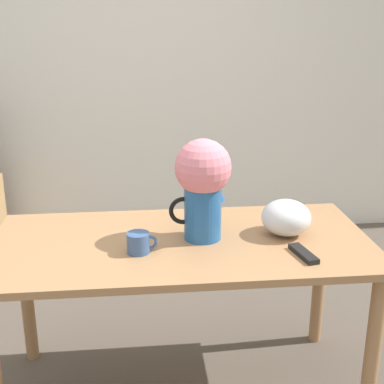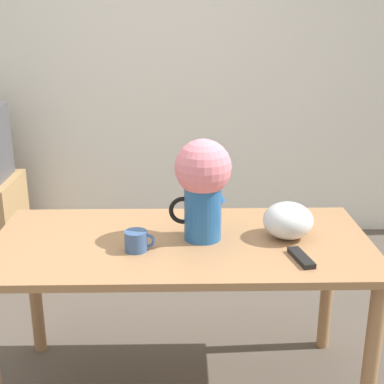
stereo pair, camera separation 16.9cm
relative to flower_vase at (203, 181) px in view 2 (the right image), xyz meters
name	(u,v)px [view 2 (the right image)]	position (x,y,z in m)	size (l,w,h in m)	color
wall_back	(147,59)	(-0.32, 1.84, 0.33)	(8.00, 0.05, 2.60)	silver
table	(182,262)	(-0.09, -0.02, -0.34)	(1.54, 0.74, 0.72)	#A3754C
flower_vase	(203,181)	(0.00, 0.00, 0.00)	(0.25, 0.23, 0.41)	#235B9E
coffee_mug	(137,241)	(-0.26, -0.11, -0.21)	(0.12, 0.09, 0.08)	#385689
white_bowl	(288,220)	(0.35, 0.00, -0.17)	(0.21, 0.21, 0.15)	silver
remote_control	(301,258)	(0.36, -0.21, -0.24)	(0.08, 0.17, 0.02)	black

